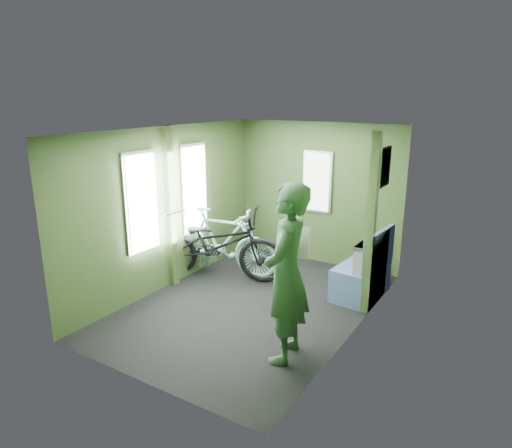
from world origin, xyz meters
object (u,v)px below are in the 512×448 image
at_px(bicycle_black, 218,278).
at_px(passenger, 287,274).
at_px(waste_box, 365,275).
at_px(bench_seat, 362,277).
at_px(bicycle_mint, 223,275).

bearing_deg(bicycle_black, passenger, -143.75).
xyz_separation_m(waste_box, bench_seat, (-0.11, 0.24, -0.13)).
relative_size(passenger, bench_seat, 1.95).
bearing_deg(bench_seat, passenger, -90.31).
xyz_separation_m(passenger, waste_box, (0.30, 1.66, -0.53)).
height_order(passenger, waste_box, passenger).
height_order(bicycle_black, bicycle_mint, bicycle_black).
height_order(passenger, bench_seat, passenger).
height_order(bicycle_black, passenger, passenger).
distance_m(bicycle_black, bicycle_mint, 0.15).
xyz_separation_m(bicycle_black, waste_box, (2.19, 0.30, 0.42)).
distance_m(passenger, bench_seat, 2.02).
height_order(bicycle_mint, passenger, passenger).
distance_m(bicycle_black, passenger, 2.52).
bearing_deg(bench_seat, waste_box, -59.26).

